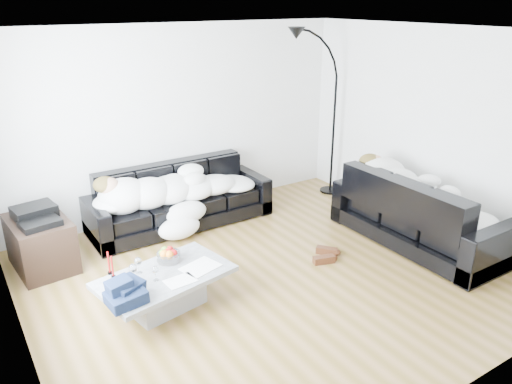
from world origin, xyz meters
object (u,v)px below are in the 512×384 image
sofa_right (419,210)px  fruit_bowl (169,254)px  coffee_table (166,291)px  wine_glass_a (138,265)px  wine_glass_b (133,273)px  shoes (325,255)px  sleeper_back (181,182)px  floor_lamp (334,123)px  sofa_back (180,197)px  candle_left (112,267)px  wine_glass_c (156,273)px  candle_right (109,263)px  stereo (36,214)px  av_cabinet (41,243)px  sleeper_right (422,194)px

sofa_right → fruit_bowl: size_ratio=9.12×
coffee_table → wine_glass_a: 0.37m
sofa_right → wine_glass_b: 3.54m
wine_glass_a → shoes: (2.18, -0.26, -0.41)m
sleeper_back → fruit_bowl: size_ratio=8.59×
coffee_table → floor_lamp: size_ratio=0.57×
sofa_right → wine_glass_a: size_ratio=13.07×
sofa_back → fruit_bowl: 1.71m
wine_glass_b → fruit_bowl: bearing=24.6°
sofa_right → candle_left: sofa_right is taller
sofa_right → wine_glass_c: sofa_right is taller
sofa_right → shoes: bearing=77.0°
wine_glass_c → coffee_table: bearing=25.6°
candle_left → wine_glass_b: bearing=-53.2°
sofa_back → candle_right: (-1.41, -1.43, 0.09)m
candle_right → sofa_right: bearing=-10.6°
coffee_table → wine_glass_b: 0.41m
wine_glass_a → candle_left: candle_left is taller
stereo → sleeper_back: bearing=-3.7°
coffee_table → candle_left: candle_left is taller
wine_glass_b → av_cabinet: (-0.56, 1.49, -0.17)m
candle_left → sofa_back: bearing=47.3°
wine_glass_a → wine_glass_c: 0.23m
candle_left → av_cabinet: 1.39m
candle_left → floor_lamp: bearing=19.1°
candle_left → shoes: size_ratio=0.53×
floor_lamp → wine_glass_c: bearing=-161.2°
coffee_table → wine_glass_b: wine_glass_b is taller
shoes → sleeper_back: bearing=148.5°
sofa_right → floor_lamp: (0.27, 1.96, 0.67)m
sofa_back → wine_glass_a: size_ratio=14.55×
wine_glass_c → av_cabinet: size_ratio=0.18×
sofa_right → fruit_bowl: (-3.08, 0.62, 0.00)m
coffee_table → wine_glass_b: bearing=174.7°
wine_glass_a → shoes: wine_glass_a is taller
sofa_back → wine_glass_c: 2.09m
coffee_table → candle_right: 0.62m
sleeper_right → candle_left: bearing=80.7°
sleeper_back → shoes: bearing=-60.4°
fruit_bowl → wine_glass_b: bearing=-155.4°
sleeper_right → wine_glass_b: 3.55m
av_cabinet → wine_glass_b: bearing=-74.1°
sofa_right → coffee_table: 3.25m
fruit_bowl → sofa_right: bearing=-11.3°
sofa_back → sofa_right: bearing=-43.2°
candle_left → shoes: (2.41, -0.31, -0.44)m
sleeper_back → wine_glass_c: size_ratio=13.77×
av_cabinet → floor_lamp: bearing=-4.0°
candle_left → floor_lamp: 4.20m
shoes → floor_lamp: (1.51, 1.67, 1.06)m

